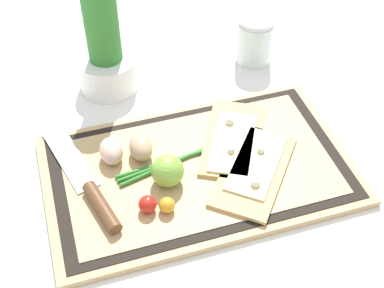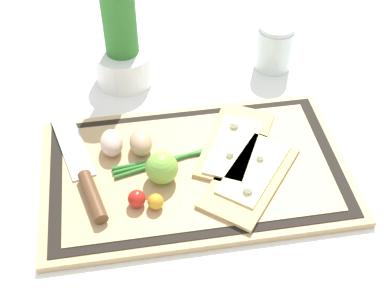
# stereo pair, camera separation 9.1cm
# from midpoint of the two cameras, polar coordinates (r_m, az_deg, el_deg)

# --- Properties ---
(ground_plane) EXTENTS (6.00, 6.00, 0.00)m
(ground_plane) POSITION_cam_midpoint_polar(r_m,az_deg,el_deg) (0.91, -2.14, -3.28)
(ground_plane) COLOR white
(cutting_board) EXTENTS (0.52, 0.31, 0.02)m
(cutting_board) POSITION_cam_midpoint_polar(r_m,az_deg,el_deg) (0.90, -2.16, -2.95)
(cutting_board) COLOR tan
(cutting_board) RESTS_ON ground_plane
(pizza_slice_near) EXTENTS (0.20, 0.21, 0.02)m
(pizza_slice_near) POSITION_cam_midpoint_polar(r_m,az_deg,el_deg) (0.89, 3.80, -2.79)
(pizza_slice_near) COLOR tan
(pizza_slice_near) RESTS_ON cutting_board
(pizza_slice_far) EXTENTS (0.17, 0.21, 0.02)m
(pizza_slice_far) POSITION_cam_midpoint_polar(r_m,az_deg,el_deg) (0.93, 1.66, 0.33)
(pizza_slice_far) COLOR tan
(pizza_slice_far) RESTS_ON cutting_board
(knife) EXTENTS (0.10, 0.26, 0.02)m
(knife) POSITION_cam_midpoint_polar(r_m,az_deg,el_deg) (0.88, -13.58, -5.16)
(knife) COLOR silver
(knife) RESTS_ON cutting_board
(egg_brown) EXTENTS (0.04, 0.05, 0.04)m
(egg_brown) POSITION_cam_midpoint_polar(r_m,az_deg,el_deg) (0.91, -8.35, -0.53)
(egg_brown) COLOR tan
(egg_brown) RESTS_ON cutting_board
(egg_pink) EXTENTS (0.04, 0.05, 0.04)m
(egg_pink) POSITION_cam_midpoint_polar(r_m,az_deg,el_deg) (0.91, -11.47, -0.89)
(egg_pink) COLOR beige
(egg_pink) RESTS_ON cutting_board
(lime) EXTENTS (0.05, 0.05, 0.05)m
(lime) POSITION_cam_midpoint_polar(r_m,az_deg,el_deg) (0.86, -5.66, -3.02)
(lime) COLOR #7FB742
(lime) RESTS_ON cutting_board
(cherry_tomato_red) EXTENTS (0.03, 0.03, 0.03)m
(cherry_tomato_red) POSITION_cam_midpoint_polar(r_m,az_deg,el_deg) (0.84, -7.92, -6.56)
(cherry_tomato_red) COLOR red
(cherry_tomato_red) RESTS_ON cutting_board
(cherry_tomato_yellow) EXTENTS (0.03, 0.03, 0.03)m
(cherry_tomato_yellow) POSITION_cam_midpoint_polar(r_m,az_deg,el_deg) (0.83, -5.85, -6.67)
(cherry_tomato_yellow) COLOR gold
(cherry_tomato_yellow) RESTS_ON cutting_board
(scallion_bunch) EXTENTS (0.26, 0.07, 0.01)m
(scallion_bunch) POSITION_cam_midpoint_polar(r_m,az_deg,el_deg) (0.91, -3.12, -1.37)
(scallion_bunch) COLOR #2D7528
(scallion_bunch) RESTS_ON cutting_board
(herb_pot) EXTENTS (0.12, 0.12, 0.25)m
(herb_pot) POSITION_cam_midpoint_polar(r_m,az_deg,el_deg) (1.05, -11.77, 9.71)
(herb_pot) COLOR white
(herb_pot) RESTS_ON ground_plane
(sauce_jar) EXTENTS (0.07, 0.07, 0.10)m
(sauce_jar) POSITION_cam_midpoint_polar(r_m,az_deg,el_deg) (1.13, 4.33, 10.63)
(sauce_jar) COLOR silver
(sauce_jar) RESTS_ON ground_plane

